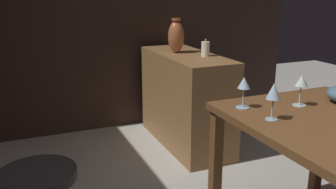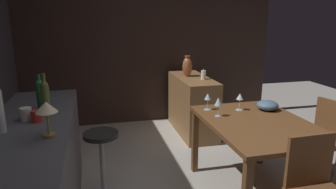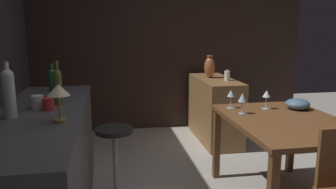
% 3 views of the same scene
% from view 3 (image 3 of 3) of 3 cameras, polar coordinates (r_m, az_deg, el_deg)
% --- Properties ---
extents(wall_side_right, '(0.10, 4.40, 2.60)m').
position_cam_3_polar(wall_side_right, '(4.90, -2.08, 9.27)').
color(wall_side_right, '#33231E').
rests_on(wall_side_right, ground_plane).
extents(dining_table, '(1.24, 0.90, 0.74)m').
position_cam_3_polar(dining_table, '(2.95, 19.37, -5.63)').
color(dining_table, brown).
rests_on(dining_table, ground_plane).
extents(kitchen_counter, '(2.10, 0.60, 0.90)m').
position_cam_3_polar(kitchen_counter, '(2.66, -20.28, -12.23)').
color(kitchen_counter, '#4C4C51').
rests_on(kitchen_counter, ground_plane).
extents(sideboard_cabinet, '(1.10, 0.44, 0.82)m').
position_cam_3_polar(sideboard_cabinet, '(4.50, 7.93, -2.51)').
color(sideboard_cabinet, olive).
rests_on(sideboard_cabinet, ground_plane).
extents(bar_stool, '(0.34, 0.34, 0.65)m').
position_cam_3_polar(bar_stool, '(2.99, -8.90, -11.15)').
color(bar_stool, '#262323').
rests_on(bar_stool, ground_plane).
extents(wine_glass_left, '(0.07, 0.07, 0.18)m').
position_cam_3_polar(wine_glass_left, '(3.21, 16.33, -0.04)').
color(wine_glass_left, silver).
rests_on(wine_glass_left, dining_table).
extents(wine_glass_right, '(0.07, 0.07, 0.18)m').
position_cam_3_polar(wine_glass_right, '(2.98, 12.47, -0.60)').
color(wine_glass_right, silver).
rests_on(wine_glass_right, dining_table).
extents(wine_glass_center, '(0.07, 0.07, 0.17)m').
position_cam_3_polar(wine_glass_center, '(3.16, 10.59, -0.01)').
color(wine_glass_center, silver).
rests_on(wine_glass_center, dining_table).
extents(fruit_bowl, '(0.22, 0.22, 0.10)m').
position_cam_3_polar(fruit_bowl, '(3.30, 21.09, -1.51)').
color(fruit_bowl, slate).
rests_on(fruit_bowl, dining_table).
extents(wine_bottle_clear, '(0.08, 0.08, 0.37)m').
position_cam_3_polar(wine_bottle_clear, '(2.40, -25.39, 0.45)').
color(wine_bottle_clear, silver).
rests_on(wine_bottle_clear, kitchen_counter).
extents(wine_bottle_olive, '(0.06, 0.06, 0.34)m').
position_cam_3_polar(wine_bottle_olive, '(2.68, -18.17, 1.55)').
color(wine_bottle_olive, '#475623').
rests_on(wine_bottle_olive, kitchen_counter).
extents(wine_bottle_green, '(0.06, 0.06, 0.30)m').
position_cam_3_polar(wine_bottle_green, '(2.86, -18.97, 1.87)').
color(wine_bottle_green, '#1E592D').
rests_on(wine_bottle_green, kitchen_counter).
extents(cup_red, '(0.12, 0.08, 0.09)m').
position_cam_3_polar(cup_red, '(2.55, -19.60, -1.52)').
color(cup_red, red).
rests_on(cup_red, kitchen_counter).
extents(cup_teal, '(0.12, 0.08, 0.10)m').
position_cam_3_polar(cup_teal, '(3.28, -18.21, 1.48)').
color(cup_teal, teal).
rests_on(cup_teal, kitchen_counter).
extents(cup_white, '(0.12, 0.09, 0.10)m').
position_cam_3_polar(cup_white, '(2.62, -21.26, -1.19)').
color(cup_white, white).
rests_on(cup_white, kitchen_counter).
extents(counter_lamp, '(0.14, 0.14, 0.24)m').
position_cam_3_polar(counter_lamp, '(2.18, -18.03, 0.28)').
color(counter_lamp, '#A58447').
rests_on(counter_lamp, kitchen_counter).
extents(pillar_candle_tall, '(0.07, 0.07, 0.15)m').
position_cam_3_polar(pillar_candle_tall, '(4.29, 9.98, 3.16)').
color(pillar_candle_tall, white).
rests_on(pillar_candle_tall, sideboard_cabinet).
extents(vase_copper, '(0.14, 0.14, 0.30)m').
position_cam_3_polar(vase_copper, '(4.47, 7.06, 4.63)').
color(vase_copper, '#B26038').
rests_on(vase_copper, sideboard_cabinet).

